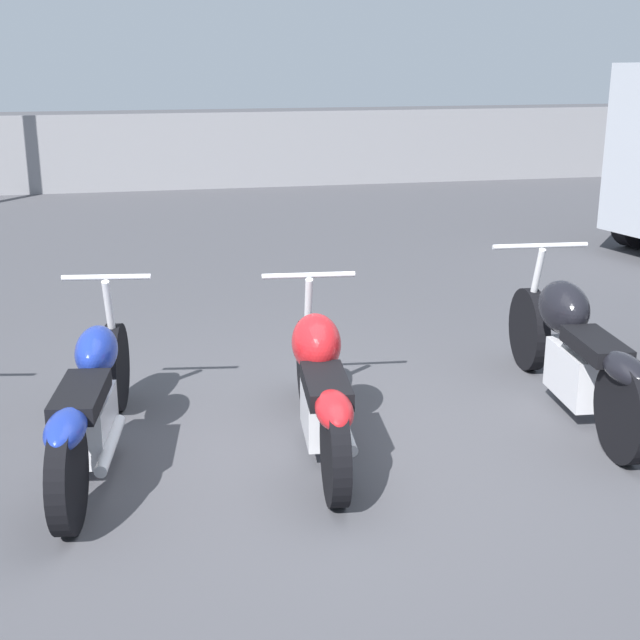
# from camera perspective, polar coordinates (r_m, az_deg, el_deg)

# --- Properties ---
(ground_plane) EXTENTS (60.00, 60.00, 0.00)m
(ground_plane) POSITION_cam_1_polar(r_m,az_deg,el_deg) (5.38, 1.36, -8.58)
(ground_plane) COLOR #424247
(fence_back) EXTENTS (40.00, 0.04, 1.26)m
(fence_back) POSITION_cam_1_polar(r_m,az_deg,el_deg) (15.28, -7.54, 10.65)
(fence_back) COLOR gray
(fence_back) RESTS_ON ground_plane
(motorcycle_slot_1) EXTENTS (0.60, 2.15, 0.95)m
(motorcycle_slot_1) POSITION_cam_1_polar(r_m,az_deg,el_deg) (5.26, -14.38, -5.13)
(motorcycle_slot_1) COLOR black
(motorcycle_slot_1) RESTS_ON ground_plane
(motorcycle_slot_2) EXTENTS (0.61, 1.99, 0.93)m
(motorcycle_slot_2) POSITION_cam_1_polar(r_m,az_deg,el_deg) (5.30, 0.03, -4.18)
(motorcycle_slot_2) COLOR black
(motorcycle_slot_2) RESTS_ON ground_plane
(motorcycle_slot_3) EXTENTS (0.70, 2.19, 0.98)m
(motorcycle_slot_3) POSITION_cam_1_polar(r_m,az_deg,el_deg) (6.07, 15.97, -1.78)
(motorcycle_slot_3) COLOR black
(motorcycle_slot_3) RESTS_ON ground_plane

